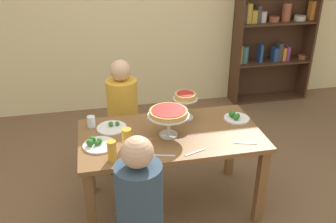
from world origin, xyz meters
name	(u,v)px	position (x,y,z in m)	size (l,w,h in m)	color
ground_plane	(170,204)	(0.00, 0.00, 0.00)	(12.00, 12.00, 0.00)	brown
rear_partition	(133,3)	(0.00, 2.20, 1.40)	(8.00, 0.12, 2.80)	beige
dining_table	(171,144)	(0.00, 0.00, 0.64)	(1.48, 0.80, 0.74)	brown
bookshelf	(274,20)	(1.86, 2.02, 1.14)	(1.10, 0.30, 2.21)	#422819
diner_far_left	(124,123)	(-0.32, 0.72, 0.49)	(0.34, 0.34, 1.15)	#382D28
deep_dish_pizza_stand	(169,114)	(-0.02, -0.03, 0.93)	(0.33, 0.33, 0.23)	silver
personal_pizza_stand	(185,99)	(0.18, 0.24, 0.92)	(0.21, 0.21, 0.24)	silver
salad_plate_near_diner	(112,127)	(-0.46, 0.18, 0.75)	(0.25, 0.25, 0.06)	white
salad_plate_far_diner	(236,117)	(0.61, 0.12, 0.76)	(0.22, 0.22, 0.07)	white
salad_plate_spare	(98,144)	(-0.59, -0.07, 0.76)	(0.25, 0.25, 0.07)	white
beer_glass_amber_tall	(127,138)	(-0.37, -0.13, 0.82)	(0.08, 0.08, 0.15)	gold
beer_glass_amber_short	(112,151)	(-0.49, -0.29, 0.82)	(0.07, 0.07, 0.16)	gold
water_glass_clear_near	(91,122)	(-0.63, 0.25, 0.79)	(0.07, 0.07, 0.10)	white
cutlery_fork_near	(163,155)	(-0.12, -0.31, 0.74)	(0.18, 0.02, 0.01)	silver
cutlery_knife_near	(157,119)	(-0.06, 0.26, 0.74)	(0.18, 0.02, 0.01)	silver
cutlery_fork_far	(195,152)	(0.12, -0.32, 0.74)	(0.18, 0.02, 0.01)	silver
cutlery_knife_far	(245,143)	(0.53, -0.27, 0.74)	(0.18, 0.02, 0.01)	silver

